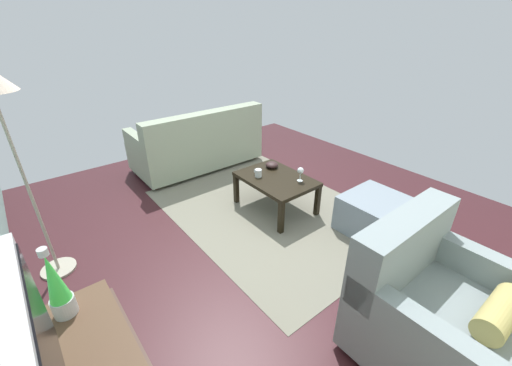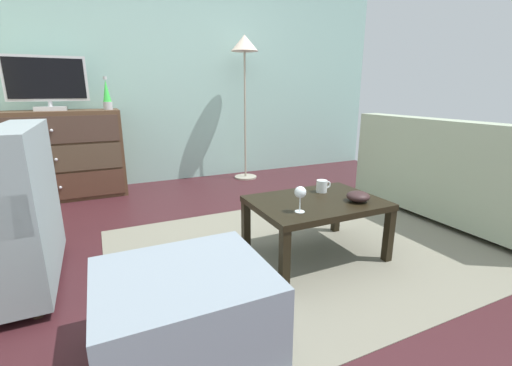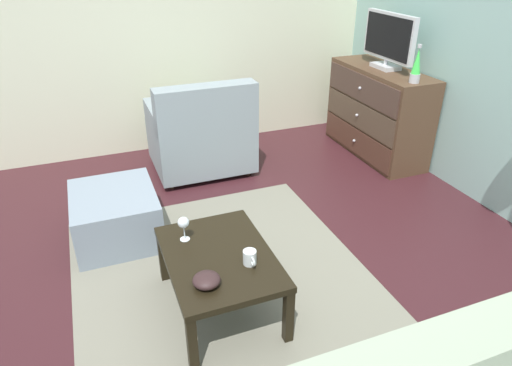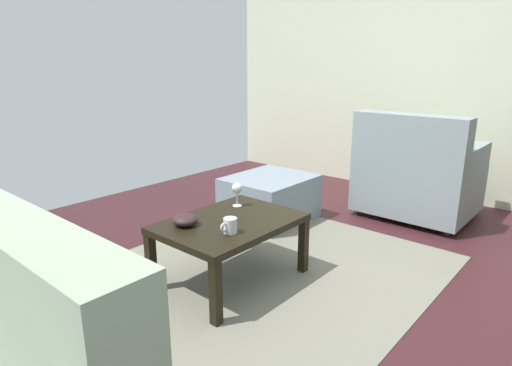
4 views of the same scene
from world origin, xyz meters
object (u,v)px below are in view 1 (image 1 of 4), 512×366
Objects in this scene: coffee_table at (276,181)px; mug at (258,173)px; wine_glass at (301,171)px; ottoman at (380,217)px; bowl_decorative at (272,165)px; lava_lamp at (56,286)px; armchair at (430,306)px; couch_large at (198,145)px.

mug is (0.14, 0.14, 0.09)m from coffee_table.
ottoman is at bearing -155.53° from wine_glass.
coffee_table is 0.31m from wine_glass.
bowl_decorative is 1.31m from ottoman.
lava_lamp is 0.36× the size of armchair.
ottoman is (-1.00, -0.50, -0.16)m from coffee_table.
mug is (0.36, 0.29, -0.07)m from wine_glass.
coffee_table is at bearing 149.20° from bowl_decorative.
armchair is (-1.67, 0.55, -0.14)m from wine_glass.
lava_lamp reaches higher than wine_glass.
armchair is at bearing 167.93° from coffee_table.
wine_glass reaches higher than bowl_decorative.
bowl_decorative is 0.21× the size of ottoman.
coffee_table is 5.31× the size of wine_glass.
couch_large reaches higher than ottoman.
lava_lamp is 0.47× the size of ottoman.
coffee_table is 1.93m from armchair.
wine_glass is at bearing 24.47° from ottoman.
ottoman is (-0.78, -0.36, -0.32)m from wine_glass.
wine_glass is 1.81m from couch_large.
lava_lamp reaches higher than armchair.
mug is at bearing -58.04° from lava_lamp.
mug is 2.05m from armchair.
couch_large is 3.46m from armchair.
armchair reaches higher than mug.
couch_large is (2.68, -2.06, -0.70)m from lava_lamp.
lava_lamp is at bearing 92.46° from ottoman.
mug is 0.07× the size of couch_large.
ottoman is (-1.23, -0.37, -0.24)m from bowl_decorative.
coffee_table is at bearing -12.07° from armchair.
wine_glass is 0.47m from mug.
lava_lamp is 2.73m from bowl_decorative.
mug is 1.34m from ottoman.
mug is at bearing 29.24° from ottoman.
lava_lamp is at bearing 66.29° from armchair.
armchair is (-0.77, -1.75, -0.67)m from lava_lamp.
coffee_table is at bearing -62.63° from lava_lamp.
lava_lamp is 2.80m from ottoman.
mug is 0.77× the size of bowl_decorative.
mug is at bearing -7.44° from armchair.
lava_lamp is at bearing 120.38° from bowl_decorative.
ottoman is at bearing -150.76° from mug.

